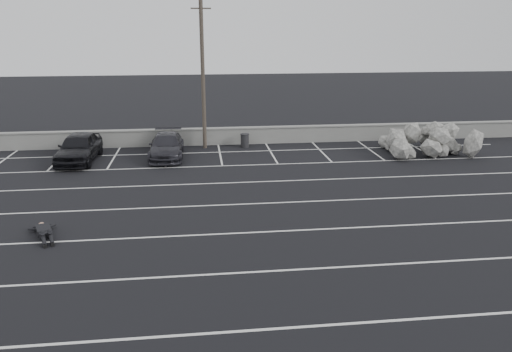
{
  "coord_description": "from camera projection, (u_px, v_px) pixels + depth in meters",
  "views": [
    {
      "loc": [
        -0.22,
        -16.57,
        7.23
      ],
      "look_at": [
        2.18,
        3.71,
        1.0
      ],
      "focal_mm": 35.0,
      "sensor_mm": 36.0,
      "label": 1
    }
  ],
  "objects": [
    {
      "name": "trash_bin",
      "position": [
        245.0,
        140.0,
        30.47
      ],
      "size": [
        0.69,
        0.69,
        0.84
      ],
      "rotation": [
        0.0,
        0.0,
        0.31
      ],
      "color": "#252527",
      "rests_on": "ground"
    },
    {
      "name": "utility_pole",
      "position": [
        203.0,
        75.0,
        29.15
      ],
      "size": [
        1.15,
        0.23,
        8.66
      ],
      "color": "#4C4238",
      "rests_on": "ground"
    },
    {
      "name": "stall_lines",
      "position": [
        203.0,
        195.0,
        22.05
      ],
      "size": [
        36.0,
        20.05,
        0.01
      ],
      "color": "silver",
      "rests_on": "ground"
    },
    {
      "name": "riprap_pile",
      "position": [
        420.0,
        144.0,
        28.97
      ],
      "size": [
        5.78,
        4.1,
        1.36
      ],
      "color": "#ACA9A1",
      "rests_on": "ground"
    },
    {
      "name": "car_right",
      "position": [
        167.0,
        146.0,
        28.08
      ],
      "size": [
        1.88,
        4.55,
        1.31
      ],
      "primitive_type": "imported",
      "rotation": [
        0.0,
        0.0,
        -0.01
      ],
      "color": "#25242A",
      "rests_on": "ground"
    },
    {
      "name": "person",
      "position": [
        43.0,
        227.0,
        17.87
      ],
      "size": [
        2.78,
        3.23,
        0.51
      ],
      "primitive_type": null,
      "rotation": [
        0.0,
        0.0,
        0.39
      ],
      "color": "black",
      "rests_on": "ground"
    },
    {
      "name": "ground",
      "position": [
        208.0,
        235.0,
        17.87
      ],
      "size": [
        120.0,
        120.0,
        0.0
      ],
      "primitive_type": "plane",
      "color": "black",
      "rests_on": "ground"
    },
    {
      "name": "seawall",
      "position": [
        202.0,
        136.0,
        31.01
      ],
      "size": [
        50.0,
        0.45,
        1.06
      ],
      "color": "gray",
      "rests_on": "ground"
    },
    {
      "name": "car_left",
      "position": [
        79.0,
        147.0,
        27.2
      ],
      "size": [
        2.05,
        4.69,
        1.57
      ],
      "primitive_type": "imported",
      "rotation": [
        0.0,
        0.0,
        -0.04
      ],
      "color": "black",
      "rests_on": "ground"
    }
  ]
}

